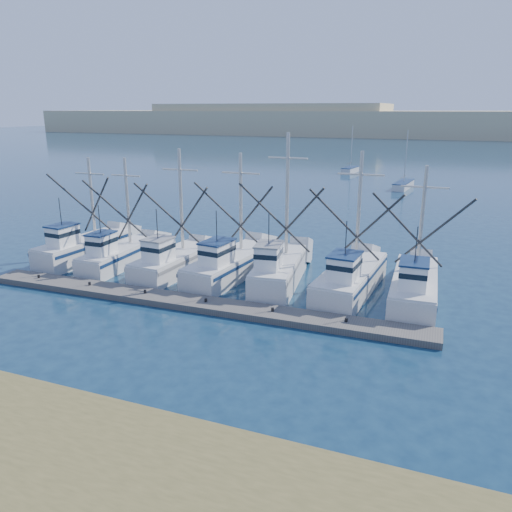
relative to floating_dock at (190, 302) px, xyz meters
The scene contains 6 objects.
ground 8.80m from the floating_dock, 50.38° to the right, with size 500.00×500.00×0.00m, color #0D243C.
floating_dock is the anchor object (origin of this frame).
dune_ridge 203.36m from the floating_dock, 88.42° to the left, with size 360.00×60.00×10.00m, color tan.
trawler_fleet 5.19m from the floating_dock, 81.94° to the left, with size 26.56×9.23×9.51m.
sailboat_near 50.58m from the floating_dock, 81.96° to the left, with size 2.45×7.03×8.10m.
sailboat_far 65.50m from the floating_dock, 93.08° to the left, with size 2.37×5.08×8.10m.
Camera 1 is at (7.66, -16.80, 10.90)m, focal length 35.00 mm.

